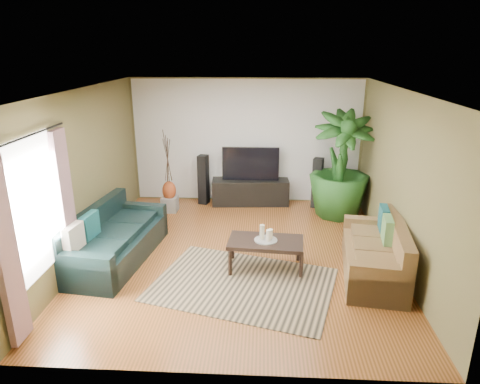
# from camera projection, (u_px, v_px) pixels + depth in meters

# --- Properties ---
(floor) EXTENTS (5.50, 5.50, 0.00)m
(floor) POSITION_uv_depth(u_px,v_px,m) (239.00, 255.00, 7.15)
(floor) COLOR #9E5428
(floor) RESTS_ON ground
(ceiling) EXTENTS (5.50, 5.50, 0.00)m
(ceiling) POSITION_uv_depth(u_px,v_px,m) (239.00, 90.00, 6.28)
(ceiling) COLOR white
(ceiling) RESTS_ON ground
(wall_back) EXTENTS (5.00, 0.00, 5.00)m
(wall_back) POSITION_uv_depth(u_px,v_px,m) (246.00, 141.00, 9.31)
(wall_back) COLOR brown
(wall_back) RESTS_ON ground
(wall_front) EXTENTS (5.00, 0.00, 5.00)m
(wall_front) POSITION_uv_depth(u_px,v_px,m) (223.00, 261.00, 4.11)
(wall_front) COLOR brown
(wall_front) RESTS_ON ground
(wall_left) EXTENTS (0.00, 5.50, 5.50)m
(wall_left) POSITION_uv_depth(u_px,v_px,m) (84.00, 176.00, 6.84)
(wall_left) COLOR brown
(wall_left) RESTS_ON ground
(wall_right) EXTENTS (0.00, 5.50, 5.50)m
(wall_right) POSITION_uv_depth(u_px,v_px,m) (401.00, 181.00, 6.59)
(wall_right) COLOR brown
(wall_right) RESTS_ON ground
(backwall_panel) EXTENTS (4.90, 0.00, 4.90)m
(backwall_panel) POSITION_uv_depth(u_px,v_px,m) (246.00, 142.00, 9.30)
(backwall_panel) COLOR white
(backwall_panel) RESTS_ON ground
(window_pane) EXTENTS (0.00, 1.80, 1.80)m
(window_pane) POSITION_uv_depth(u_px,v_px,m) (33.00, 208.00, 5.31)
(window_pane) COLOR white
(window_pane) RESTS_ON ground
(curtain_near) EXTENTS (0.08, 0.35, 2.20)m
(curtain_near) POSITION_uv_depth(u_px,v_px,m) (6.00, 254.00, 4.68)
(curtain_near) COLOR gray
(curtain_near) RESTS_ON ground
(curtain_far) EXTENTS (0.08, 0.35, 2.20)m
(curtain_far) POSITION_uv_depth(u_px,v_px,m) (66.00, 206.00, 6.10)
(curtain_far) COLOR gray
(curtain_far) RESTS_ON ground
(curtain_rod) EXTENTS (0.03, 1.90, 0.03)m
(curtain_rod) POSITION_uv_depth(u_px,v_px,m) (26.00, 137.00, 5.02)
(curtain_rod) COLOR black
(curtain_rod) RESTS_ON ground
(sofa_left) EXTENTS (1.23, 2.33, 0.85)m
(sofa_left) POSITION_uv_depth(u_px,v_px,m) (115.00, 235.00, 6.89)
(sofa_left) COLOR black
(sofa_left) RESTS_ON floor
(sofa_right) EXTENTS (1.07, 1.94, 0.85)m
(sofa_right) POSITION_uv_depth(u_px,v_px,m) (374.00, 249.00, 6.40)
(sofa_right) COLOR brown
(sofa_right) RESTS_ON floor
(area_rug) EXTENTS (2.93, 2.42, 0.01)m
(area_rug) POSITION_uv_depth(u_px,v_px,m) (243.00, 284.00, 6.26)
(area_rug) COLOR #9F855E
(area_rug) RESTS_ON floor
(coffee_table) EXTENTS (1.20, 0.72, 0.47)m
(coffee_table) POSITION_uv_depth(u_px,v_px,m) (265.00, 254.00, 6.67)
(coffee_table) COLOR black
(coffee_table) RESTS_ON floor
(candle_tray) EXTENTS (0.36, 0.36, 0.02)m
(candle_tray) POSITION_uv_depth(u_px,v_px,m) (266.00, 240.00, 6.59)
(candle_tray) COLOR gray
(candle_tray) RESTS_ON coffee_table
(candle_tall) EXTENTS (0.07, 0.07, 0.23)m
(candle_tall) POSITION_uv_depth(u_px,v_px,m) (262.00, 232.00, 6.59)
(candle_tall) COLOR beige
(candle_tall) RESTS_ON candle_tray
(candle_mid) EXTENTS (0.07, 0.07, 0.18)m
(candle_mid) POSITION_uv_depth(u_px,v_px,m) (269.00, 235.00, 6.52)
(candle_mid) COLOR #F5E8CF
(candle_mid) RESTS_ON candle_tray
(candle_short) EXTENTS (0.07, 0.07, 0.15)m
(candle_short) POSITION_uv_depth(u_px,v_px,m) (270.00, 234.00, 6.62)
(candle_short) COLOR white
(candle_short) RESTS_ON candle_tray
(tv_stand) EXTENTS (1.69, 0.60, 0.56)m
(tv_stand) POSITION_uv_depth(u_px,v_px,m) (250.00, 192.00, 9.42)
(tv_stand) COLOR black
(tv_stand) RESTS_ON floor
(television) EXTENTS (1.22, 0.07, 0.72)m
(television) POSITION_uv_depth(u_px,v_px,m) (251.00, 164.00, 9.21)
(television) COLOR black
(television) RESTS_ON tv_stand
(speaker_left) EXTENTS (0.24, 0.26, 1.09)m
(speaker_left) POSITION_uv_depth(u_px,v_px,m) (203.00, 180.00, 9.36)
(speaker_left) COLOR black
(speaker_left) RESTS_ON floor
(speaker_right) EXTENTS (0.26, 0.27, 1.09)m
(speaker_right) POSITION_uv_depth(u_px,v_px,m) (317.00, 183.00, 9.15)
(speaker_right) COLOR black
(speaker_right) RESTS_ON floor
(potted_plant) EXTENTS (1.26, 1.26, 2.14)m
(potted_plant) POSITION_uv_depth(u_px,v_px,m) (340.00, 165.00, 8.53)
(potted_plant) COLOR #1C4A18
(potted_plant) RESTS_ON floor
(plant_pot) EXTENTS (0.40, 0.40, 0.31)m
(plant_pot) POSITION_uv_depth(u_px,v_px,m) (337.00, 208.00, 8.82)
(plant_pot) COLOR black
(plant_pot) RESTS_ON floor
(pedestal) EXTENTS (0.33, 0.33, 0.31)m
(pedestal) POSITION_uv_depth(u_px,v_px,m) (170.00, 204.00, 9.03)
(pedestal) COLOR gray
(pedestal) RESTS_ON floor
(vase) EXTENTS (0.29, 0.29, 0.40)m
(vase) POSITION_uv_depth(u_px,v_px,m) (169.00, 191.00, 8.93)
(vase) COLOR #8F3B1A
(vase) RESTS_ON pedestal
(side_table) EXTENTS (0.53, 0.53, 0.48)m
(side_table) POSITION_uv_depth(u_px,v_px,m) (114.00, 229.00, 7.59)
(side_table) COLOR olive
(side_table) RESTS_ON floor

